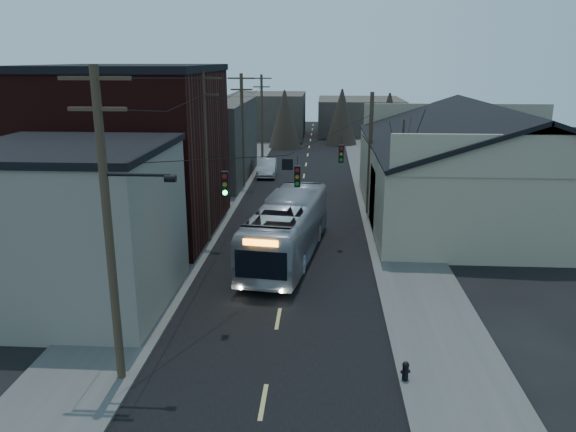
% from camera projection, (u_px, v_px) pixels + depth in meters
% --- Properties ---
extents(road_surface, '(9.00, 110.00, 0.02)m').
position_uv_depth(road_surface, '(300.00, 196.00, 44.94)').
color(road_surface, black).
rests_on(road_surface, ground).
extents(sidewalk_left, '(4.00, 110.00, 0.12)m').
position_uv_depth(sidewalk_left, '(220.00, 194.00, 45.32)').
color(sidewalk_left, '#474744').
rests_on(sidewalk_left, ground).
extents(sidewalk_right, '(4.00, 110.00, 0.12)m').
position_uv_depth(sidewalk_right, '(382.00, 197.00, 44.53)').
color(sidewalk_right, '#474744').
rests_on(sidewalk_right, ground).
extents(building_clapboard, '(8.00, 8.00, 7.00)m').
position_uv_depth(building_clapboard, '(74.00, 229.00, 24.37)').
color(building_clapboard, gray).
rests_on(building_clapboard, ground).
extents(building_brick, '(10.00, 12.00, 10.00)m').
position_uv_depth(building_brick, '(132.00, 154.00, 34.59)').
color(building_brick, black).
rests_on(building_brick, ground).
extents(building_left_far, '(9.00, 14.00, 7.00)m').
position_uv_depth(building_left_far, '(198.00, 141.00, 50.34)').
color(building_left_far, '#38322C').
rests_on(building_left_far, ground).
extents(warehouse, '(16.16, 20.60, 7.73)m').
position_uv_depth(warehouse, '(486.00, 178.00, 38.61)').
color(warehouse, gray).
rests_on(warehouse, ground).
extents(building_far_left, '(10.00, 12.00, 6.00)m').
position_uv_depth(building_far_left, '(268.00, 115.00, 78.12)').
color(building_far_left, '#38322C').
rests_on(building_far_left, ground).
extents(building_far_right, '(12.00, 14.00, 5.00)m').
position_uv_depth(building_far_right, '(360.00, 116.00, 82.26)').
color(building_far_right, '#38322C').
rests_on(building_far_right, ground).
extents(bare_tree, '(0.40, 0.40, 7.20)m').
position_uv_depth(bare_tree, '(401.00, 179.00, 33.96)').
color(bare_tree, black).
rests_on(bare_tree, ground).
extents(utility_lines, '(11.24, 45.28, 10.50)m').
position_uv_depth(utility_lines, '(251.00, 145.00, 38.16)').
color(utility_lines, '#382B1E').
rests_on(utility_lines, ground).
extents(bus, '(4.40, 12.20, 3.32)m').
position_uv_depth(bus, '(287.00, 229.00, 30.75)').
color(bus, '#A3A7AF').
rests_on(bus, ground).
extents(parked_car, '(1.87, 4.87, 1.58)m').
position_uv_depth(parked_car, '(267.00, 168.00, 52.58)').
color(parked_car, '#A4A7AB').
rests_on(parked_car, ground).
extents(fire_hydrant, '(0.33, 0.24, 0.69)m').
position_uv_depth(fire_hydrant, '(405.00, 370.00, 18.98)').
color(fire_hydrant, black).
rests_on(fire_hydrant, sidewalk_right).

